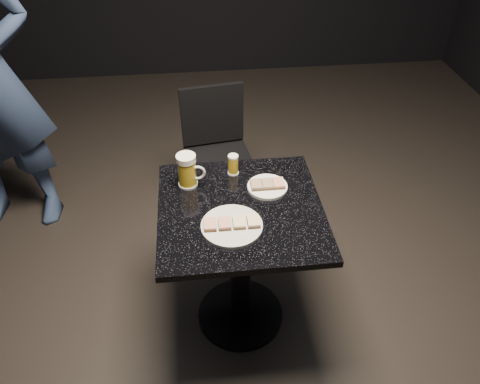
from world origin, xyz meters
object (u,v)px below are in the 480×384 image
object	(u,v)px
plate_small	(267,187)
table	(240,248)
beer_mug	(188,170)
beer_tumbler	(233,165)
chair	(217,149)
plate_large	(232,226)

from	to	relation	value
plate_small	table	distance (m)	0.31
beer_mug	beer_tumbler	xyz separation A→B (m)	(0.21, 0.06, -0.03)
plate_small	beer_mug	xyz separation A→B (m)	(-0.35, 0.06, 0.07)
plate_small	chair	world-z (taller)	chair
table	beer_tumbler	bearing A→B (deg)	91.45
beer_mug	chair	distance (m)	0.75
plate_large	beer_mug	world-z (taller)	beer_mug
plate_large	beer_mug	bearing A→B (deg)	119.09
beer_mug	table	bearing A→B (deg)	-40.55
plate_large	table	size ratio (longest dim) A/B	0.33
beer_mug	beer_tumbler	world-z (taller)	beer_mug
plate_small	chair	distance (m)	0.78
beer_mug	plate_large	bearing A→B (deg)	-60.91
beer_mug	beer_tumbler	size ratio (longest dim) A/B	1.61
plate_large	beer_mug	size ratio (longest dim) A/B	1.59
plate_large	beer_tumbler	xyz separation A→B (m)	(0.04, 0.36, 0.04)
plate_small	beer_mug	world-z (taller)	beer_mug
table	beer_mug	distance (m)	0.43
plate_large	table	distance (m)	0.28
chair	plate_small	bearing A→B (deg)	-75.68
chair	plate_large	bearing A→B (deg)	-90.04
plate_small	table	world-z (taller)	plate_small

